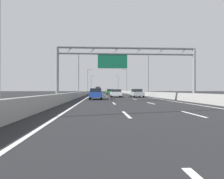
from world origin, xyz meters
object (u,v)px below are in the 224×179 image
at_px(sign_gantry, 125,59).
at_px(yellow_car, 110,91).
at_px(streetlamp_left_mid, 80,71).
at_px(black_car, 99,92).
at_px(silver_car, 137,93).
at_px(streetlamp_right_mid, 147,72).
at_px(white_car, 116,93).
at_px(red_car, 118,92).
at_px(streetlamp_left_distant, 92,83).
at_px(green_car, 110,92).
at_px(streetlamp_left_far, 88,79).
at_px(box_truck, 98,89).
at_px(blue_car, 96,94).
at_px(streetlamp_right_far, 126,80).
at_px(streetlamp_right_distant, 118,83).

relative_size(sign_gantry, yellow_car, 3.81).
xyz_separation_m(streetlamp_left_mid, black_car, (4.09, 29.51, -4.69)).
relative_size(yellow_car, silver_car, 0.94).
bearing_deg(streetlamp_right_mid, sign_gantry, -109.70).
bearing_deg(silver_car, white_car, -178.22).
relative_size(red_car, black_car, 1.03).
distance_m(streetlamp_left_distant, green_car, 55.85).
relative_size(streetlamp_left_far, silver_car, 2.09).
relative_size(yellow_car, box_truck, 0.50).
bearing_deg(red_car, white_car, -95.95).
bearing_deg(silver_car, streetlamp_left_distant, 97.91).
height_order(blue_car, silver_car, blue_car).
bearing_deg(red_car, black_car, 163.20).
relative_size(streetlamp_left_mid, box_truck, 1.10).
xyz_separation_m(streetlamp_right_mid, black_car, (-10.85, 29.51, -4.69)).
bearing_deg(green_car, sign_gantry, -90.31).
xyz_separation_m(yellow_car, box_truck, (-7.31, -18.76, 0.94)).
height_order(streetlamp_left_mid, blue_car, streetlamp_left_mid).
bearing_deg(streetlamp_left_mid, black_car, 82.12).
bearing_deg(box_truck, streetlamp_right_far, -69.22).
bearing_deg(streetlamp_right_far, streetlamp_right_mid, -90.00).
distance_m(sign_gantry, blue_car, 7.37).
xyz_separation_m(streetlamp_right_far, streetlamp_right_distant, (0.00, 35.79, 0.00)).
bearing_deg(sign_gantry, white_car, 90.01).
bearing_deg(yellow_car, streetlamp_right_distant, -72.61).
distance_m(streetlamp_left_mid, blue_car, 17.44).
bearing_deg(streetlamp_right_mid, black_car, 110.18).
xyz_separation_m(streetlamp_left_far, blue_car, (3.77, -52.18, -4.62)).
xyz_separation_m(streetlamp_left_mid, white_car, (7.24, -8.29, -4.65)).
height_order(blue_car, green_car, green_car).
xyz_separation_m(streetlamp_right_mid, streetlamp_left_far, (-14.93, 35.79, 0.00)).
bearing_deg(silver_car, streetlamp_left_mid, 143.56).
height_order(silver_car, white_car, silver_car).
distance_m(streetlamp_left_distant, black_car, 42.53).
bearing_deg(streetlamp_left_distant, silver_car, -82.09).
distance_m(sign_gantry, streetlamp_right_far, 57.77).
bearing_deg(green_car, streetlamp_left_distant, 97.69).
height_order(red_car, silver_car, silver_car).
distance_m(sign_gantry, black_car, 51.24).
bearing_deg(black_car, silver_car, -79.49).
bearing_deg(streetlamp_left_distant, streetlamp_left_far, -90.00).
distance_m(streetlamp_left_far, streetlamp_right_far, 14.93).
xyz_separation_m(streetlamp_right_distant, red_car, (-3.96, -44.15, -4.68)).
bearing_deg(streetlamp_right_mid, box_truck, 99.77).
bearing_deg(streetlamp_right_mid, silver_car, -115.26).
relative_size(streetlamp_right_mid, streetlamp_right_far, 1.00).
height_order(streetlamp_left_distant, silver_car, streetlamp_left_distant).
bearing_deg(black_car, streetlamp_right_distant, 75.54).
relative_size(silver_car, white_car, 1.07).
height_order(streetlamp_left_far, box_truck, streetlamp_left_far).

